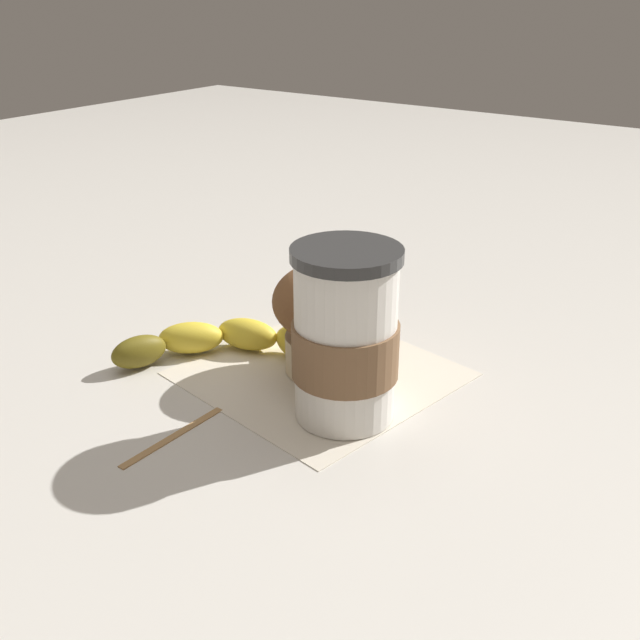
% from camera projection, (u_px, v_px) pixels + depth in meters
% --- Properties ---
extents(ground_plane, '(3.00, 3.00, 0.00)m').
position_uv_depth(ground_plane, '(320.00, 374.00, 0.72)').
color(ground_plane, beige).
extents(paper_napkin, '(0.26, 0.26, 0.00)m').
position_uv_depth(paper_napkin, '(320.00, 373.00, 0.72)').
color(paper_napkin, beige).
rests_on(paper_napkin, ground_plane).
extents(coffee_cup, '(0.09, 0.09, 0.15)m').
position_uv_depth(coffee_cup, '(345.00, 338.00, 0.62)').
color(coffee_cup, silver).
rests_on(coffee_cup, paper_napkin).
extents(muffin, '(0.10, 0.10, 0.11)m').
position_uv_depth(muffin, '(322.00, 313.00, 0.70)').
color(muffin, beige).
rests_on(muffin, paper_napkin).
extents(banana, '(0.17, 0.15, 0.03)m').
position_uv_depth(banana, '(219.00, 341.00, 0.75)').
color(banana, yellow).
rests_on(banana, paper_napkin).
extents(wooden_stirrer, '(0.01, 0.11, 0.00)m').
position_uv_depth(wooden_stirrer, '(173.00, 436.00, 0.62)').
color(wooden_stirrer, '#9E7547').
rests_on(wooden_stirrer, ground_plane).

